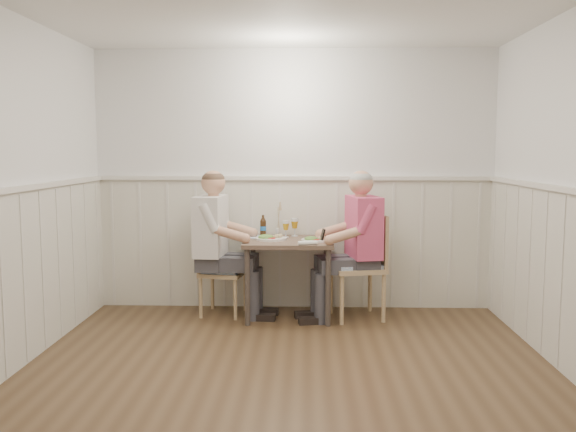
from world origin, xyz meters
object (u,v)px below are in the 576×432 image
at_px(dining_table, 289,251).
at_px(chair_right, 363,262).
at_px(beer_bottle, 263,227).
at_px(diner_cream, 216,255).
at_px(grass_vase, 278,220).
at_px(man_in_pink, 359,256).
at_px(chair_left, 218,268).

height_order(dining_table, chair_right, chair_right).
bearing_deg(beer_bottle, diner_cream, -155.79).
bearing_deg(grass_vase, dining_table, -66.82).
distance_m(dining_table, chair_right, 0.72).
distance_m(chair_right, man_in_pink, 0.09).
bearing_deg(chair_left, beer_bottle, 16.80).
bearing_deg(chair_right, grass_vase, 161.76).
distance_m(chair_right, diner_cream, 1.41).
bearing_deg(grass_vase, diner_cream, -155.54).
distance_m(dining_table, beer_bottle, 0.39).
xyz_separation_m(chair_left, man_in_pink, (1.35, -0.12, 0.14)).
xyz_separation_m(chair_right, grass_vase, (-0.83, 0.27, 0.37)).
xyz_separation_m(chair_left, grass_vase, (0.57, 0.20, 0.45)).
xyz_separation_m(dining_table, beer_bottle, (-0.26, 0.21, 0.20)).
bearing_deg(chair_right, man_in_pink, -134.37).
bearing_deg(grass_vase, man_in_pink, -22.31).
bearing_deg(diner_cream, grass_vase, 24.46).
relative_size(chair_right, beer_bottle, 4.64).
height_order(dining_table, chair_left, chair_left).
height_order(dining_table, grass_vase, grass_vase).
height_order(chair_left, beer_bottle, beer_bottle).
xyz_separation_m(dining_table, grass_vase, (-0.12, 0.28, 0.27)).
distance_m(dining_table, diner_cream, 0.70).
xyz_separation_m(chair_right, beer_bottle, (-0.97, 0.21, 0.30)).
height_order(dining_table, beer_bottle, beer_bottle).
xyz_separation_m(beer_bottle, grass_vase, (0.14, 0.07, 0.07)).
relative_size(chair_right, diner_cream, 0.70).
height_order(chair_left, man_in_pink, man_in_pink).
height_order(chair_right, diner_cream, diner_cream).
relative_size(diner_cream, beer_bottle, 6.68).
xyz_separation_m(chair_left, diner_cream, (-0.01, -0.07, 0.14)).
height_order(beer_bottle, grass_vase, grass_vase).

